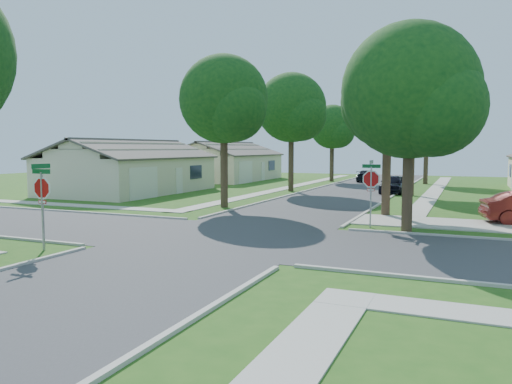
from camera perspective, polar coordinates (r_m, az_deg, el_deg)
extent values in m
plane|color=#255316|center=(19.70, -3.27, -5.23)|extent=(100.00, 100.00, 0.00)
cube|color=#333335|center=(19.70, -3.27, -5.21)|extent=(7.00, 100.00, 0.02)
cube|color=#9E9B91|center=(43.56, 19.78, 0.15)|extent=(1.20, 40.00, 0.04)
cube|color=#9E9B91|center=(45.92, 4.41, 0.67)|extent=(1.20, 40.00, 0.04)
cube|color=#9E9B91|center=(24.70, 21.26, -3.41)|extent=(8.80, 3.60, 0.05)
cube|color=gray|center=(18.52, -23.20, -2.06)|extent=(0.06, 0.06, 2.70)
cylinder|color=white|center=(18.44, -23.28, 0.41)|extent=(1.05, 0.02, 1.05)
cylinder|color=#B50C0C|center=(18.44, -23.28, 0.41)|extent=(0.90, 0.03, 0.90)
cube|color=#B50C0C|center=(18.48, -23.23, -1.05)|extent=(0.34, 0.03, 0.12)
cube|color=white|center=(18.48, -23.23, -1.05)|extent=(0.30, 0.03, 0.08)
cube|color=#0C5426|center=(18.41, -23.35, 2.17)|extent=(0.80, 0.02, 0.16)
cube|color=#0C5426|center=(18.40, -23.37, 2.73)|extent=(0.02, 0.80, 0.16)
cube|color=gray|center=(22.50, 12.98, -0.59)|extent=(0.06, 0.06, 2.70)
cylinder|color=white|center=(22.44, 13.02, 1.44)|extent=(1.05, 0.02, 1.05)
cylinder|color=#B50C0C|center=(22.44, 13.02, 1.44)|extent=(0.90, 0.03, 0.90)
cube|color=#B50C0C|center=(22.47, 13.00, 0.24)|extent=(0.34, 0.03, 0.12)
cube|color=white|center=(22.47, 13.00, 0.24)|extent=(0.30, 0.03, 0.08)
cube|color=#0C5426|center=(22.41, 13.05, 2.89)|extent=(0.80, 0.02, 0.16)
cube|color=#0C5426|center=(22.40, 13.06, 3.35)|extent=(0.02, 0.80, 0.16)
cylinder|color=#38281C|center=(26.68, 14.66, 1.58)|extent=(0.44, 0.44, 3.95)
sphere|color=#0F3C13|center=(26.74, 14.85, 9.96)|extent=(4.80, 4.80, 4.80)
sphere|color=#0F3C13|center=(26.11, 16.51, 8.73)|extent=(3.46, 3.46, 3.46)
sphere|color=#0F3C13|center=(27.41, 13.51, 8.86)|extent=(3.26, 3.26, 3.26)
cylinder|color=#38281C|center=(38.57, 17.34, 2.79)|extent=(0.44, 0.44, 4.30)
sphere|color=#0F3C13|center=(38.66, 17.51, 9.27)|extent=(5.40, 5.40, 5.40)
sphere|color=#0F3C13|center=(38.00, 18.83, 8.29)|extent=(3.89, 3.89, 3.89)
sphere|color=#0F3C13|center=(39.39, 16.41, 8.43)|extent=(3.67, 3.67, 3.67)
cylinder|color=#38281C|center=(51.52, 18.84, 3.21)|extent=(0.44, 0.44, 4.20)
sphere|color=#0F3C13|center=(51.57, 18.97, 7.79)|extent=(5.00, 5.00, 5.00)
sphere|color=#0F3C13|center=(50.98, 19.90, 7.09)|extent=(3.60, 3.60, 3.60)
sphere|color=#0F3C13|center=(52.23, 18.18, 7.22)|extent=(3.40, 3.40, 3.40)
cylinder|color=#38281C|center=(29.57, -3.66, 2.35)|extent=(0.44, 0.44, 4.25)
sphere|color=#0F3C13|center=(29.68, -3.71, 10.56)|extent=(5.20, 5.20, 5.20)
sphere|color=#0F3C13|center=(28.75, -2.54, 9.45)|extent=(3.74, 3.74, 3.74)
sphere|color=#0F3C13|center=(30.56, -4.47, 9.42)|extent=(3.54, 3.54, 3.54)
cylinder|color=#38281C|center=(40.62, 4.02, 3.21)|extent=(0.44, 0.44, 4.44)
sphere|color=#0F3C13|center=(40.73, 4.06, 9.61)|extent=(5.60, 5.60, 5.60)
sphere|color=#0F3C13|center=(39.84, 5.13, 8.69)|extent=(4.03, 4.03, 4.03)
sphere|color=#0F3C13|center=(41.63, 3.27, 8.74)|extent=(3.81, 3.81, 3.81)
cylinder|color=#38281C|center=(53.08, 8.65, 3.30)|extent=(0.44, 0.44, 3.90)
sphere|color=#0F3C13|center=(53.10, 8.71, 7.39)|extent=(4.60, 4.60, 4.60)
sphere|color=#0F3C13|center=(52.44, 9.43, 6.78)|extent=(3.31, 3.31, 3.31)
sphere|color=#0F3C13|center=(53.81, 8.14, 6.87)|extent=(3.13, 3.13, 3.13)
cylinder|color=#38281C|center=(21.74, 16.92, 0.24)|extent=(0.44, 0.44, 3.54)
sphere|color=#0F3C13|center=(21.80, 17.20, 11.01)|extent=(5.60, 5.60, 5.60)
sphere|color=#0F3C13|center=(21.09, 19.67, 9.24)|extent=(4.03, 4.03, 4.03)
sphere|color=#0F3C13|center=(22.54, 15.20, 9.42)|extent=(3.81, 3.81, 3.81)
cube|color=silver|center=(47.18, 27.22, 1.43)|extent=(0.06, 0.90, 2.00)
cube|color=#1E2633|center=(49.74, 27.04, 2.23)|extent=(0.06, 1.80, 1.10)
cube|color=beige|center=(40.73, -14.09, 1.92)|extent=(8.00, 13.00, 2.80)
cube|color=#433E39|center=(39.49, -11.83, 4.85)|extent=(4.42, 13.60, 1.56)
cube|color=#433E39|center=(41.91, -16.33, 4.76)|extent=(4.42, 13.60, 1.56)
cube|color=silver|center=(35.22, -12.70, 1.00)|extent=(0.06, 3.20, 2.20)
cube|color=silver|center=(38.99, -8.77, 1.29)|extent=(0.06, 0.90, 2.00)
cube|color=#1E2633|center=(41.19, -6.87, 2.28)|extent=(0.06, 1.80, 1.10)
cube|color=beige|center=(55.20, -3.33, 2.84)|extent=(8.00, 13.00, 2.80)
cube|color=#433E39|center=(54.30, -1.44, 4.98)|extent=(4.42, 13.60, 1.56)
cube|color=#433E39|center=(56.08, -5.18, 4.96)|extent=(4.42, 13.60, 1.56)
cube|color=silver|center=(49.96, -1.19, 2.28)|extent=(0.06, 3.20, 2.20)
cube|color=silver|center=(54.14, 0.80, 2.39)|extent=(0.06, 0.90, 2.00)
cube|color=#1E2633|center=(56.53, 1.81, 3.05)|extent=(0.06, 1.80, 1.10)
imported|color=black|center=(40.30, 15.39, 0.89)|extent=(1.77, 4.26, 1.44)
imported|color=black|center=(53.19, 12.52, 1.80)|extent=(1.87, 4.25, 1.21)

